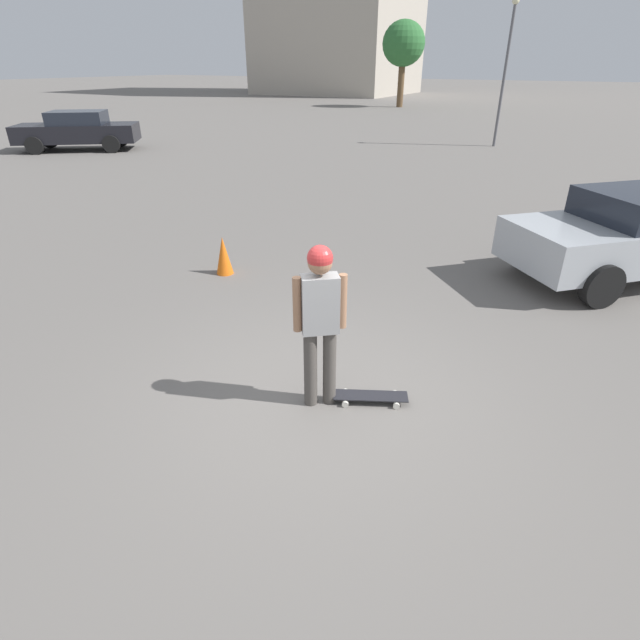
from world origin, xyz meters
name	(u,v)px	position (x,y,z in m)	size (l,w,h in m)	color
ground_plane	(320,402)	(0.00, 0.00, 0.00)	(220.00, 220.00, 0.00)	slate
person	(320,314)	(0.00, 0.00, 1.09)	(0.45, 0.39, 1.81)	#4C4742
skateboard	(370,396)	(-0.48, -0.27, 0.07)	(0.82, 0.54, 0.08)	#232328
car_parked_near	(636,234)	(-2.87, -5.71, 0.78)	(4.19, 4.17, 1.48)	#ADB2B7
car_parked_far	(78,130)	(17.33, -10.38, 0.80)	(4.86, 4.29, 1.54)	black
tree_distant	(404,44)	(13.76, -38.00, 4.51)	(3.32, 3.32, 6.24)	brown
traffic_cone	(224,255)	(3.30, -2.46, 0.33)	(0.30, 0.30, 0.67)	orange
lamp_post	(506,63)	(2.39, -20.06, 3.29)	(0.28, 0.28, 5.59)	#59595E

